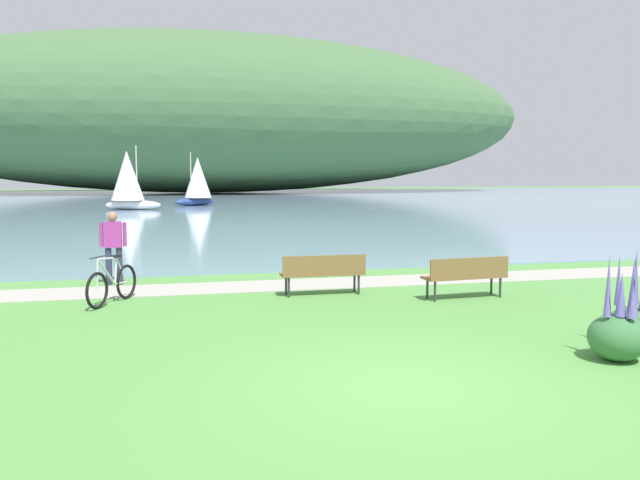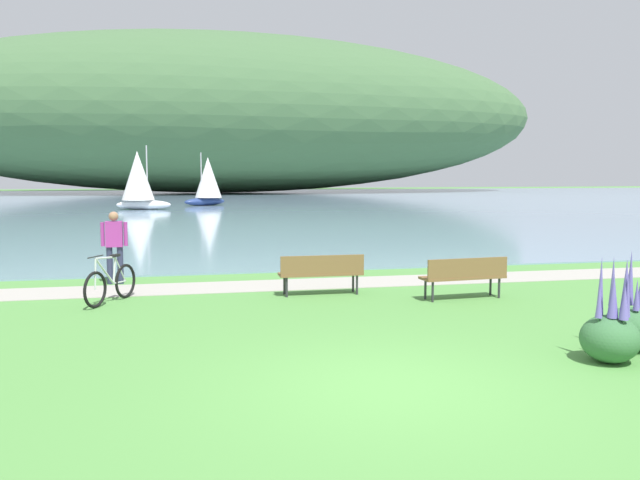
% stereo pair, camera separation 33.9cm
% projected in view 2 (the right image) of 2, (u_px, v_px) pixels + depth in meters
% --- Properties ---
extents(ground_plane, '(200.00, 200.00, 0.00)m').
position_uv_depth(ground_plane, '(390.00, 386.00, 8.01)').
color(ground_plane, '#518E42').
extents(bay_water, '(180.00, 80.00, 0.04)m').
position_uv_depth(bay_water, '(213.00, 203.00, 56.02)').
color(bay_water, '#7A99B2').
rests_on(bay_water, ground).
extents(distant_hillside, '(83.88, 28.00, 19.75)m').
position_uv_depth(distant_hillside, '(218.00, 114.00, 81.77)').
color(distant_hillside, '#42663D').
rests_on(distant_hillside, bay_water).
extents(shoreline_path, '(60.00, 1.50, 0.01)m').
position_uv_depth(shoreline_path, '(292.00, 285.00, 15.23)').
color(shoreline_path, '#A39E93').
rests_on(shoreline_path, ground).
extents(park_bench_near_camera, '(1.80, 0.49, 0.88)m').
position_uv_depth(park_bench_near_camera, '(321.00, 271.00, 13.90)').
color(park_bench_near_camera, brown).
rests_on(park_bench_near_camera, ground).
extents(park_bench_further_along, '(1.83, 0.63, 0.88)m').
position_uv_depth(park_bench_further_along, '(465.00, 274.00, 13.45)').
color(park_bench_further_along, brown).
rests_on(park_bench_further_along, ground).
extents(bicycle_leaning_near_bench, '(0.87, 1.60, 1.01)m').
position_uv_depth(bicycle_leaning_near_bench, '(111.00, 283.00, 13.09)').
color(bicycle_leaning_near_bench, black).
rests_on(bicycle_leaning_near_bench, ground).
extents(person_at_shoreline, '(0.61, 0.22, 1.71)m').
position_uv_depth(person_at_shoreline, '(114.00, 243.00, 15.27)').
color(person_at_shoreline, '#282D47').
rests_on(person_at_shoreline, ground).
extents(echium_bush_closest_to_camera, '(0.88, 0.88, 1.46)m').
position_uv_depth(echium_bush_closest_to_camera, '(632.00, 326.00, 9.68)').
color(echium_bush_closest_to_camera, '#386B3D').
rests_on(echium_bush_closest_to_camera, ground).
extents(echium_bush_beside_closest, '(0.80, 0.80, 1.47)m').
position_uv_depth(echium_bush_beside_closest, '(611.00, 334.00, 8.98)').
color(echium_bush_beside_closest, '#386B3D').
rests_on(echium_bush_beside_closest, ground).
extents(sailboat_mid_bay, '(3.55, 2.80, 4.10)m').
position_uv_depth(sailboat_mid_bay, '(208.00, 181.00, 50.76)').
color(sailboat_mid_bay, navy).
rests_on(sailboat_mid_bay, bay_water).
extents(sailboat_toward_hillside, '(3.89, 2.58, 4.43)m').
position_uv_depth(sailboat_toward_hillside, '(138.00, 179.00, 45.12)').
color(sailboat_toward_hillside, white).
rests_on(sailboat_toward_hillside, bay_water).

